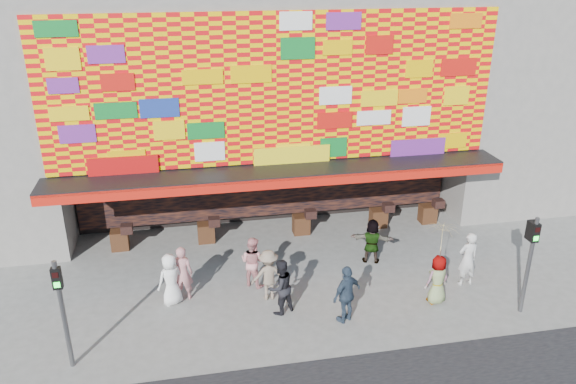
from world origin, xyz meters
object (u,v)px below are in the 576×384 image
at_px(ped_c, 280,287).
at_px(ped_h, 468,259).
at_px(signal_right, 531,255).
at_px(parasol, 443,238).
at_px(ped_a, 171,279).
at_px(ped_b, 182,273).
at_px(ped_d, 269,275).
at_px(ped_g, 438,280).
at_px(ped_i, 252,262).
at_px(ped_f, 372,241).
at_px(ped_e, 347,294).
at_px(signal_left, 61,303).

height_order(ped_c, ped_h, ped_h).
distance_m(signal_right, parasol, 2.42).
bearing_deg(ped_a, signal_right, 139.27).
relative_size(ped_b, parasol, 0.95).
xyz_separation_m(ped_a, ped_d, (2.85, -0.28, -0.01)).
bearing_deg(ped_b, ped_g, 179.11).
distance_m(ped_i, parasol, 5.73).
relative_size(ped_d, ped_f, 1.04).
xyz_separation_m(signal_right, ped_f, (-3.33, 3.58, -1.09)).
relative_size(signal_right, parasol, 1.64).
bearing_deg(ped_a, ped_e, 131.93).
relative_size(ped_f, ped_i, 0.94).
distance_m(signal_right, ped_f, 5.01).
bearing_deg(ped_h, ped_i, -15.85).
distance_m(signal_left, ped_h, 11.67).
height_order(ped_a, parasol, parasol).
bearing_deg(ped_f, signal_right, 153.23).
relative_size(signal_left, signal_right, 1.00).
relative_size(ped_e, ped_g, 1.13).
bearing_deg(parasol, ped_i, 159.09).
xyz_separation_m(ped_d, ped_f, (3.73, 1.52, -0.03)).
distance_m(ped_f, parasol, 3.20).
height_order(ped_c, ped_e, ped_e).
bearing_deg(ped_e, ped_c, -54.16).
relative_size(ped_b, ped_d, 1.08).
height_order(signal_left, ped_h, signal_left).
bearing_deg(ped_g, signal_left, -6.28).
height_order(ped_f, ped_g, ped_f).
xyz_separation_m(signal_left, ped_f, (9.07, 3.58, -1.09)).
height_order(ped_e, ped_i, ped_e).
distance_m(signal_left, ped_d, 5.82).
distance_m(signal_right, ped_e, 5.23).
bearing_deg(parasol, ped_c, 175.44).
bearing_deg(ped_a, ped_g, 142.04).
distance_m(ped_h, parasol, 1.97).
bearing_deg(ped_b, ped_c, 166.80).
xyz_separation_m(ped_a, ped_b, (0.34, 0.20, 0.06)).
xyz_separation_m(ped_f, ped_g, (1.11, -2.67, -0.00)).
distance_m(signal_left, ped_f, 9.81).
xyz_separation_m(ped_h, parasol, (-1.33, -0.76, 1.25)).
height_order(ped_a, ped_c, ped_c).
bearing_deg(ped_c, ped_g, 148.11).
height_order(signal_right, ped_c, signal_right).
distance_m(ped_e, parasol, 3.18).
distance_m(ped_f, ped_i, 4.16).
relative_size(ped_a, ped_i, 0.99).
bearing_deg(ped_e, ped_b, -55.06).
bearing_deg(ped_d, ped_e, 140.50).
relative_size(ped_h, ped_i, 1.09).
relative_size(ped_c, ped_e, 0.97).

